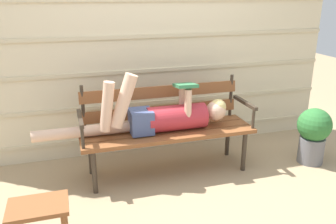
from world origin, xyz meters
name	(u,v)px	position (x,y,z in m)	size (l,w,h in m)	color
ground_plane	(170,175)	(0.00, 0.00, 0.00)	(12.00, 12.00, 0.00)	tan
house_siding	(150,36)	(0.00, 0.69, 1.22)	(4.01, 0.08, 2.45)	beige
park_bench	(166,123)	(0.00, 0.14, 0.47)	(1.60, 0.47, 0.86)	brown
reclining_person	(161,115)	(-0.07, 0.07, 0.58)	(1.76, 0.26, 0.58)	#B72D38
footstool	(39,214)	(-1.12, -0.71, 0.27)	(0.39, 0.28, 0.34)	brown
potted_plant	(313,133)	(1.44, -0.15, 0.32)	(0.33, 0.33, 0.57)	slate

